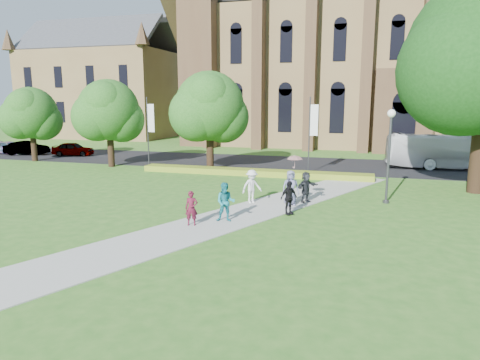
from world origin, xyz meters
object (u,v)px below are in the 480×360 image
(car_2, at_px, (10,148))
(car_0, at_px, (73,149))
(streetlamp, at_px, (389,145))
(car_1, at_px, (27,148))
(pedestrian_0, at_px, (191,208))
(tour_coach, at_px, (454,151))

(car_2, bearing_deg, car_0, -80.31)
(streetlamp, height_order, car_1, streetlamp)
(car_0, height_order, car_2, car_0)
(streetlamp, xyz_separation_m, car_1, (-35.63, 12.04, -2.55))
(car_0, bearing_deg, pedestrian_0, -145.82)
(car_0, distance_m, pedestrian_0, 29.47)
(streetlamp, height_order, tour_coach, streetlamp)
(car_0, xyz_separation_m, car_2, (-7.54, -0.55, -0.06))
(car_1, distance_m, car_2, 2.37)
(car_0, relative_size, pedestrian_0, 2.58)
(streetlamp, bearing_deg, car_0, 157.23)
(tour_coach, distance_m, car_1, 41.62)
(car_0, bearing_deg, tour_coach, -100.59)
(pedestrian_0, bearing_deg, tour_coach, 39.69)
(car_0, bearing_deg, car_1, 85.11)
(car_2, height_order, pedestrian_0, pedestrian_0)
(car_2, bearing_deg, car_1, -89.12)
(tour_coach, xyz_separation_m, car_0, (-36.37, -1.55, -0.80))
(car_0, height_order, pedestrian_0, pedestrian_0)
(car_1, xyz_separation_m, pedestrian_0, (26.80, -19.27, 0.10))
(tour_coach, relative_size, car_1, 2.47)
(tour_coach, distance_m, car_2, 43.97)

